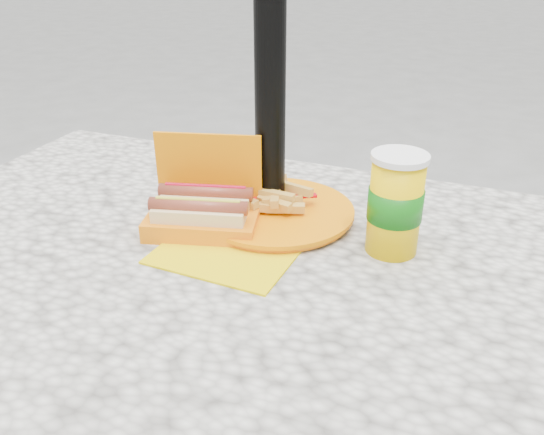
% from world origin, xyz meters
% --- Properties ---
extents(picnic_table, '(1.20, 0.80, 0.75)m').
position_xyz_m(picnic_table, '(0.00, 0.00, 0.64)').
color(picnic_table, beige).
rests_on(picnic_table, ground).
extents(hotdog_box, '(0.20, 0.16, 0.15)m').
position_xyz_m(hotdog_box, '(-0.08, 0.06, 0.78)').
color(hotdog_box, orange).
rests_on(hotdog_box, picnic_table).
extents(fries_plate, '(0.27, 0.36, 0.05)m').
position_xyz_m(fries_plate, '(0.02, 0.13, 0.76)').
color(fries_plate, '#E1C301').
rests_on(fries_plate, picnic_table).
extents(soda_cup, '(0.08, 0.08, 0.16)m').
position_xyz_m(soda_cup, '(0.22, 0.10, 0.83)').
color(soda_cup, '#FFC800').
rests_on(soda_cup, picnic_table).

